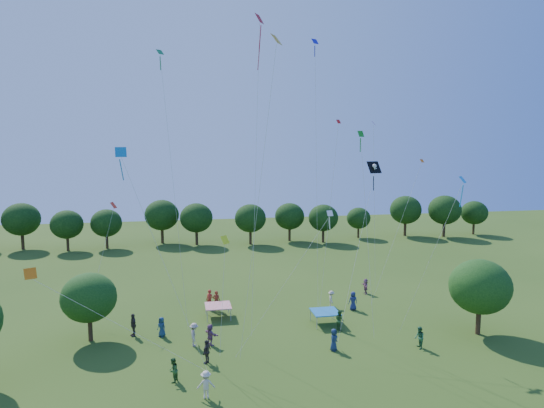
{
  "coord_description": "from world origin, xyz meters",
  "views": [
    {
      "loc": [
        -5.87,
        -17.1,
        14.86
      ],
      "look_at": [
        0.0,
        14.0,
        11.0
      ],
      "focal_mm": 32.0,
      "sensor_mm": 36.0,
      "label": 1
    }
  ],
  "objects_px": {
    "tent_red_stripe": "(218,306)",
    "pirate_kite": "(373,171)",
    "near_tree_north": "(89,298)",
    "near_tree_east": "(480,287)",
    "tent_blue": "(325,312)",
    "red_high_kite": "(258,77)"
  },
  "relations": [
    {
      "from": "tent_red_stripe",
      "to": "pirate_kite",
      "type": "height_order",
      "value": "pirate_kite"
    },
    {
      "from": "near_tree_north",
      "to": "pirate_kite",
      "type": "bearing_deg",
      "value": -3.5
    },
    {
      "from": "near_tree_east",
      "to": "tent_blue",
      "type": "relative_size",
      "value": 2.72
    },
    {
      "from": "near_tree_east",
      "to": "pirate_kite",
      "type": "relative_size",
      "value": 0.49
    },
    {
      "from": "red_high_kite",
      "to": "near_tree_north",
      "type": "bearing_deg",
      "value": 165.78
    },
    {
      "from": "near_tree_east",
      "to": "red_high_kite",
      "type": "height_order",
      "value": "red_high_kite"
    },
    {
      "from": "tent_blue",
      "to": "red_high_kite",
      "type": "height_order",
      "value": "red_high_kite"
    },
    {
      "from": "near_tree_north",
      "to": "tent_blue",
      "type": "relative_size",
      "value": 2.39
    },
    {
      "from": "near_tree_north",
      "to": "red_high_kite",
      "type": "xyz_separation_m",
      "value": [
        12.52,
        -3.17,
        16.23
      ]
    },
    {
      "from": "tent_red_stripe",
      "to": "near_tree_north",
      "type": "bearing_deg",
      "value": -162.02
    },
    {
      "from": "red_high_kite",
      "to": "pirate_kite",
      "type": "bearing_deg",
      "value": 10.89
    },
    {
      "from": "tent_red_stripe",
      "to": "red_high_kite",
      "type": "bearing_deg",
      "value": -68.26
    },
    {
      "from": "tent_blue",
      "to": "near_tree_east",
      "type": "bearing_deg",
      "value": -21.12
    },
    {
      "from": "near_tree_east",
      "to": "near_tree_north",
      "type": "bearing_deg",
      "value": 171.78
    },
    {
      "from": "tent_blue",
      "to": "pirate_kite",
      "type": "bearing_deg",
      "value": -22.1
    },
    {
      "from": "tent_red_stripe",
      "to": "tent_blue",
      "type": "distance_m",
      "value": 9.25
    },
    {
      "from": "near_tree_east",
      "to": "tent_red_stripe",
      "type": "xyz_separation_m",
      "value": [
        -19.91,
        7.55,
        -2.82
      ]
    },
    {
      "from": "pirate_kite",
      "to": "red_high_kite",
      "type": "relative_size",
      "value": 0.54
    },
    {
      "from": "tent_blue",
      "to": "red_high_kite",
      "type": "distance_m",
      "value": 19.83
    },
    {
      "from": "tent_blue",
      "to": "red_high_kite",
      "type": "bearing_deg",
      "value": -152.39
    },
    {
      "from": "near_tree_east",
      "to": "red_high_kite",
      "type": "distance_m",
      "value": 23.47
    },
    {
      "from": "tent_blue",
      "to": "pirate_kite",
      "type": "relative_size",
      "value": 0.18
    }
  ]
}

